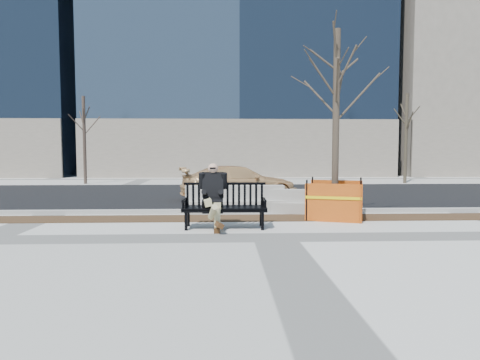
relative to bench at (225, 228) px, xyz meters
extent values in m
plane|color=beige|center=(1.08, -1.14, 0.00)|extent=(120.00, 120.00, 0.00)
cube|color=#47301C|center=(1.08, 1.46, 0.00)|extent=(40.00, 1.20, 0.02)
cube|color=black|center=(1.08, 7.66, 0.00)|extent=(60.00, 10.40, 0.01)
cube|color=#9E9B93|center=(1.08, 2.41, 0.06)|extent=(60.00, 0.25, 0.12)
imported|color=tan|center=(0.57, 5.84, 0.00)|extent=(4.71, 2.53, 1.30)
camera|label=1|loc=(-0.02, -10.16, 1.90)|focal=31.59mm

